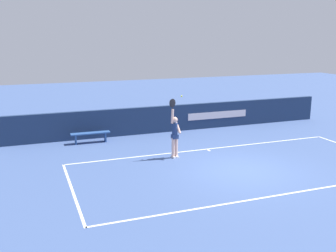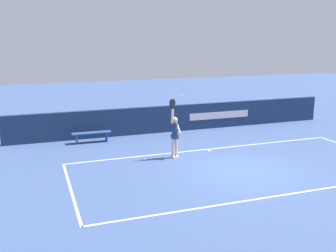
# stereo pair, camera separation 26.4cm
# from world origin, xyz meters

# --- Properties ---
(ground_plane) EXTENTS (60.00, 60.00, 0.00)m
(ground_plane) POSITION_xyz_m (0.00, 0.00, 0.00)
(ground_plane) COLOR #3F568A
(court_lines) EXTENTS (12.12, 5.36, 0.00)m
(court_lines) POSITION_xyz_m (0.00, 0.27, 0.00)
(court_lines) COLOR white
(court_lines) RESTS_ON ground
(back_wall) EXTENTS (16.80, 0.22, 1.34)m
(back_wall) POSITION_xyz_m (0.00, 6.46, 0.67)
(back_wall) COLOR #1B2D4E
(back_wall) RESTS_ON ground
(tennis_player) EXTENTS (0.45, 0.40, 2.39)m
(tennis_player) POSITION_xyz_m (-1.73, 2.27, 0.99)
(tennis_player) COLOR beige
(tennis_player) RESTS_ON ground
(tennis_ball) EXTENTS (0.07, 0.07, 0.07)m
(tennis_ball) POSITION_xyz_m (-1.43, 2.33, 2.46)
(tennis_ball) COLOR #D2DE38
(courtside_bench_near) EXTENTS (1.77, 0.39, 0.48)m
(courtside_bench_near) POSITION_xyz_m (-4.51, 5.69, 0.37)
(courtside_bench_near) COLOR #2B508F
(courtside_bench_near) RESTS_ON ground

